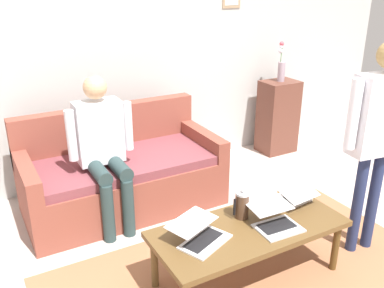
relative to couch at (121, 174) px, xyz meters
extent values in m
cube|color=#9E6543|center=(-0.40, 1.52, -0.30)|extent=(2.80, 1.70, 0.01)
cube|color=#B7B7B3|center=(-0.29, -0.68, 1.04)|extent=(7.04, 0.10, 2.70)
cube|color=brown|center=(0.00, 0.04, -0.10)|extent=(1.75, 0.86, 0.42)
cube|color=brown|center=(0.00, 0.06, 0.15)|extent=(1.51, 0.78, 0.08)
cube|color=brown|center=(0.00, -0.32, 0.34)|extent=(1.75, 0.14, 0.46)
cube|color=brown|center=(-0.81, 0.04, 0.21)|extent=(0.12, 0.86, 0.20)
cube|color=brown|center=(0.81, 0.04, 0.21)|extent=(0.12, 0.86, 0.20)
cube|color=brown|center=(-0.40, 1.42, 0.10)|extent=(1.34, 0.59, 0.04)
cylinder|color=#523A19|center=(-1.01, 1.65, -0.12)|extent=(0.05, 0.05, 0.38)
cylinder|color=brown|center=(-1.01, 1.18, -0.12)|extent=(0.05, 0.05, 0.38)
cylinder|color=brown|center=(0.21, 1.18, -0.12)|extent=(0.05, 0.05, 0.38)
cube|color=silver|center=(-0.56, 1.53, 0.12)|extent=(0.30, 0.24, 0.01)
cube|color=black|center=(-0.56, 1.52, 0.13)|extent=(0.25, 0.15, 0.00)
cube|color=silver|center=(-0.56, 1.41, 0.24)|extent=(0.30, 0.23, 0.02)
cube|color=white|center=(-0.56, 1.41, 0.24)|extent=(0.27, 0.21, 0.02)
cube|color=silver|center=(-0.04, 1.43, 0.12)|extent=(0.39, 0.32, 0.01)
cube|color=black|center=(-0.04, 1.42, 0.13)|extent=(0.31, 0.22, 0.00)
cube|color=silver|center=(0.00, 1.33, 0.23)|extent=(0.38, 0.31, 0.02)
cube|color=#A5CCED|center=(0.00, 1.33, 0.23)|extent=(0.34, 0.28, 0.01)
cube|color=silver|center=(-0.88, 1.27, 0.12)|extent=(0.30, 0.24, 0.01)
cube|color=black|center=(-0.88, 1.29, 0.13)|extent=(0.25, 0.15, 0.00)
cube|color=silver|center=(-0.89, 1.35, 0.23)|extent=(0.30, 0.22, 0.06)
cube|color=#232D2E|center=(-0.89, 1.35, 0.23)|extent=(0.27, 0.20, 0.05)
cylinder|color=#4C3323|center=(-0.42, 1.29, 0.21)|extent=(0.10, 0.10, 0.18)
cylinder|color=#B7B7BC|center=(-0.42, 1.29, 0.31)|extent=(0.10, 0.10, 0.02)
sphere|color=#B2B2B7|center=(-0.42, 1.29, 0.33)|extent=(0.03, 0.03, 0.03)
cube|color=black|center=(-0.36, 1.29, 0.22)|extent=(0.01, 0.01, 0.13)
cube|color=brown|center=(-2.10, -0.33, 0.13)|extent=(0.42, 0.32, 0.87)
cylinder|color=#A18F9D|center=(-2.10, -0.33, 0.67)|extent=(0.08, 0.08, 0.22)
cylinder|color=#3D7038|center=(-2.09, -0.34, 0.84)|extent=(0.02, 0.02, 0.12)
sphere|color=silver|center=(-2.08, -0.35, 0.90)|extent=(0.05, 0.05, 0.05)
cylinder|color=#3D7038|center=(-2.09, -0.35, 0.87)|extent=(0.02, 0.01, 0.17)
sphere|color=silver|center=(-2.09, -0.35, 0.95)|extent=(0.04, 0.04, 0.04)
cylinder|color=#3D7038|center=(-2.10, -0.35, 0.88)|extent=(0.02, 0.01, 0.20)
sphere|color=#CF4E5C|center=(-2.10, -0.36, 0.98)|extent=(0.05, 0.05, 0.05)
cylinder|color=navy|center=(-1.46, 1.56, 0.10)|extent=(0.08, 0.08, 0.82)
cylinder|color=navy|center=(-1.32, 1.54, 0.10)|extent=(0.08, 0.08, 0.82)
cube|color=silver|center=(-1.39, 1.55, 0.80)|extent=(0.43, 0.23, 0.58)
cylinder|color=silver|center=(-1.15, 1.52, 0.83)|extent=(0.09, 0.09, 0.49)
cylinder|color=#2A3D3D|center=(0.13, 0.50, -0.06)|extent=(0.10, 0.10, 0.50)
cylinder|color=#2A3D3D|center=(0.30, 0.50, -0.06)|extent=(0.10, 0.10, 0.50)
cylinder|color=#2A3D3D|center=(0.13, 0.32, 0.24)|extent=(0.12, 0.40, 0.12)
cylinder|color=#2A3D3D|center=(0.30, 0.32, 0.24)|extent=(0.12, 0.40, 0.12)
cube|color=silver|center=(0.22, 0.14, 0.50)|extent=(0.37, 0.20, 0.52)
cylinder|color=silver|center=(-0.02, 0.19, 0.53)|extent=(0.08, 0.08, 0.42)
cylinder|color=silver|center=(0.45, 0.19, 0.53)|extent=(0.08, 0.08, 0.42)
sphere|color=tan|center=(0.22, 0.14, 0.88)|extent=(0.19, 0.19, 0.19)
camera|label=1|loc=(1.13, 3.37, 1.71)|focal=39.56mm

